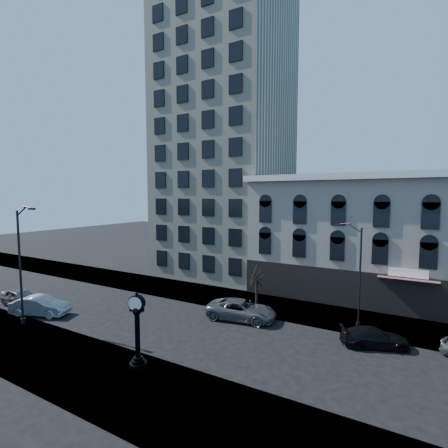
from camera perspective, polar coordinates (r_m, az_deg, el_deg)
The scene contains 13 objects.
ground at distance 27.58m, azimuth -8.07°, elevation -17.27°, with size 160.00×160.00×0.00m, color black.
sidewalk_far at distance 33.87m, azimuth 0.36°, elevation -12.84°, with size 160.00×6.00×0.12m, color gray.
sidewalk_near at distance 22.34m, azimuth -21.70°, elevation -22.99°, with size 160.00×6.00×0.12m, color gray.
cream_tower at distance 45.62m, azimuth 0.25°, elevation 16.21°, with size 15.90×15.40×42.50m.
victorian_row at distance 36.58m, azimuth 23.43°, elevation -2.39°, with size 22.60×11.19×12.50m.
street_clock at distance 21.09m, azimuth -14.97°, elevation -18.10°, with size 1.05×1.05×4.62m.
street_lamp_near at distance 29.73m, azimuth -31.76°, elevation -1.54°, with size 2.51×0.38×9.68m.
street_lamp_far at distance 27.49m, azimuth 21.79°, elevation -3.80°, with size 2.08×0.88×8.31m.
bare_tree_far at distance 29.99m, azimuth 5.77°, elevation -8.59°, with size 2.54×2.54×4.36m.
car_near_a at distance 36.97m, azimuth -32.14°, elevation -10.89°, with size 1.88×4.67×1.59m, color #595B60.
car_near_b at distance 33.34m, azimuth -29.58°, elevation -12.41°, with size 1.74×5.00×1.65m, color #A5A8AD.
car_far_a at distance 28.33m, azimuth 3.04°, elevation -14.84°, with size 2.71×5.89×1.64m, color #595B60.
car_far_b at distance 25.91m, azimuth 24.95°, elevation -17.63°, with size 1.83×4.51×1.31m, color black.
Camera 1 is at (15.57, -20.25, 10.40)m, focal length 26.00 mm.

